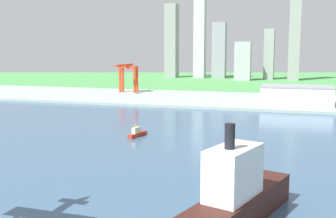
{
  "coord_description": "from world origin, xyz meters",
  "views": [
    {
      "loc": [
        66.12,
        57.22,
        52.55
      ],
      "look_at": [
        17.82,
        211.04,
        29.85
      ],
      "focal_mm": 44.77,
      "sensor_mm": 36.0,
      "label": 1
    }
  ],
  "objects_px": {
    "port_crane_red": "(128,72)",
    "warehouse_main": "(297,95)",
    "cargo_ship": "(237,196)",
    "tugboat_small": "(137,133)"
  },
  "relations": [
    {
      "from": "tugboat_small",
      "to": "warehouse_main",
      "type": "height_order",
      "value": "warehouse_main"
    },
    {
      "from": "warehouse_main",
      "to": "tugboat_small",
      "type": "bearing_deg",
      "value": -118.32
    },
    {
      "from": "tugboat_small",
      "to": "warehouse_main",
      "type": "relative_size",
      "value": 0.27
    },
    {
      "from": "cargo_ship",
      "to": "tugboat_small",
      "type": "bearing_deg",
      "value": 124.4
    },
    {
      "from": "cargo_ship",
      "to": "port_crane_red",
      "type": "distance_m",
      "value": 384.59
    },
    {
      "from": "cargo_ship",
      "to": "warehouse_main",
      "type": "height_order",
      "value": "cargo_ship"
    },
    {
      "from": "tugboat_small",
      "to": "warehouse_main",
      "type": "xyz_separation_m",
      "value": [
        91.7,
        170.17,
        8.99
      ]
    },
    {
      "from": "tugboat_small",
      "to": "port_crane_red",
      "type": "bearing_deg",
      "value": 114.13
    },
    {
      "from": "port_crane_red",
      "to": "warehouse_main",
      "type": "xyz_separation_m",
      "value": [
        193.76,
        -57.68,
        -15.82
      ]
    },
    {
      "from": "warehouse_main",
      "to": "cargo_ship",
      "type": "bearing_deg",
      "value": -93.03
    }
  ]
}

